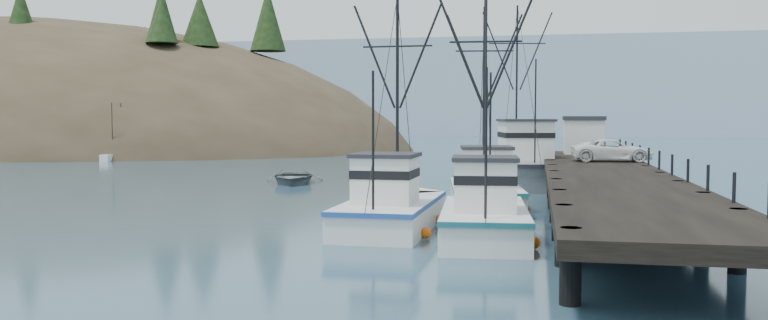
% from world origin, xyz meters
% --- Properties ---
extents(ground, '(400.00, 400.00, 0.00)m').
position_xyz_m(ground, '(0.00, 0.00, 0.00)').
color(ground, '#2A495F').
rests_on(ground, ground).
extents(pier, '(6.00, 44.00, 2.00)m').
position_xyz_m(pier, '(14.00, 16.00, 1.69)').
color(pier, black).
rests_on(pier, ground).
extents(distant_ridge, '(360.00, 40.00, 26.00)m').
position_xyz_m(distant_ridge, '(10.00, 170.00, 0.00)').
color(distant_ridge, '#9EB2C6').
rests_on(distant_ridge, ground).
extents(distant_ridge_far, '(180.00, 25.00, 18.00)m').
position_xyz_m(distant_ridge_far, '(-40.00, 185.00, 0.00)').
color(distant_ridge_far, silver).
rests_on(distant_ridge_far, ground).
extents(moored_sailboats, '(10.83, 17.12, 6.35)m').
position_xyz_m(moored_sailboats, '(-34.89, 55.28, 0.33)').
color(moored_sailboats, white).
rests_on(moored_sailboats, ground).
extents(trawler_near, '(3.94, 10.10, 10.37)m').
position_xyz_m(trawler_near, '(8.51, 6.23, 0.82)').
color(trawler_near, white).
rests_on(trawler_near, ground).
extents(trawler_mid, '(3.66, 10.36, 10.43)m').
position_xyz_m(trawler_mid, '(4.47, 7.94, 0.82)').
color(trawler_mid, white).
rests_on(trawler_mid, ground).
extents(trawler_far, '(4.63, 10.74, 11.00)m').
position_xyz_m(trawler_far, '(7.84, 16.05, 0.82)').
color(trawler_far, white).
rests_on(trawler_far, ground).
extents(work_vessel, '(7.19, 15.81, 13.14)m').
position_xyz_m(work_vessel, '(9.33, 30.35, 1.23)').
color(work_vessel, slate).
rests_on(work_vessel, ground).
extents(pier_shed, '(3.00, 3.20, 2.80)m').
position_xyz_m(pier_shed, '(13.92, 34.00, 3.42)').
color(pier_shed, silver).
rests_on(pier_shed, pier).
extents(pickup_truck, '(5.10, 2.63, 1.37)m').
position_xyz_m(pickup_truck, '(15.11, 24.63, 2.69)').
color(pickup_truck, white).
rests_on(pickup_truck, pier).
extents(motorboat, '(5.46, 6.69, 1.21)m').
position_xyz_m(motorboat, '(-6.55, 27.40, 0.00)').
color(motorboat, '#555A5F').
rests_on(motorboat, ground).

